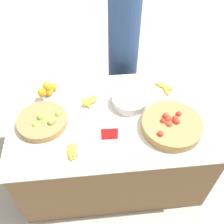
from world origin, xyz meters
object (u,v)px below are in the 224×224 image
Objects in this scene: lime_bowl at (43,121)px; metal_bowl at (130,101)px; vendor_person at (123,57)px; price_sign at (110,134)px; tomato_basket at (172,125)px.

metal_bowl is at bearing 11.51° from lime_bowl.
price_sign is at bearing -102.95° from vendor_person.
vendor_person reaches higher than metal_bowl.
lime_bowl is 0.70m from metal_bowl.
vendor_person reaches higher than lime_bowl.
metal_bowl is (0.69, 0.14, 0.01)m from lime_bowl.
tomato_basket is 3.72× the size of price_sign.
vendor_person is (0.72, 0.80, -0.05)m from lime_bowl.
lime_bowl is 0.84× the size of tomato_basket.
lime_bowl is 0.97m from tomato_basket.
metal_bowl is 0.18× the size of vendor_person.
vendor_person is (0.03, 0.66, -0.05)m from metal_bowl.
tomato_basket reaches higher than metal_bowl.
tomato_basket is at bearing -8.50° from lime_bowl.
vendor_person is at bearing 79.42° from price_sign.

